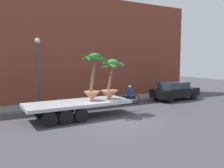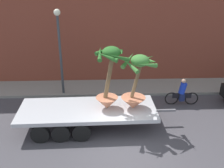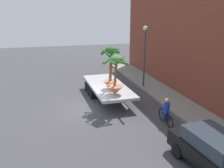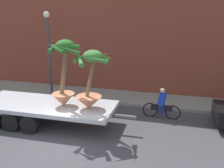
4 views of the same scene
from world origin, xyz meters
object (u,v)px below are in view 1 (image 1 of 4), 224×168
flatbed_trailer (74,105)px  potted_palm_rear (111,81)px  potted_palm_middle (93,77)px  street_lamp (38,64)px  parked_car (175,91)px  cyclist (130,96)px

flatbed_trailer → potted_palm_rear: size_ratio=2.86×
potted_palm_middle → street_lamp: size_ratio=0.61×
flatbed_trailer → parked_car: 10.01m
potted_palm_rear → cyclist: (2.85, 2.11, -1.48)m
flatbed_trailer → cyclist: (5.30, 2.05, -0.11)m
parked_car → street_lamp: (-11.18, 1.59, 2.40)m
potted_palm_rear → parked_car: bearing=14.5°
potted_palm_middle → parked_car: 8.94m
potted_palm_rear → parked_car: potted_palm_rear is taller
flatbed_trailer → potted_palm_middle: size_ratio=2.50×
flatbed_trailer → potted_palm_rear: potted_palm_rear is taller
potted_palm_middle → parked_car: (8.59, 1.89, -1.59)m
flatbed_trailer → street_lamp: street_lamp is taller
flatbed_trailer → street_lamp: (-1.34, 3.44, 2.46)m
potted_palm_rear → street_lamp: size_ratio=0.53×
potted_palm_rear → street_lamp: 5.28m
potted_palm_middle → cyclist: potted_palm_middle is taller
street_lamp → cyclist: bearing=-11.9°
potted_palm_middle → street_lamp: street_lamp is taller
cyclist → street_lamp: (-6.64, 1.39, 2.56)m
potted_palm_rear → cyclist: bearing=36.5°
parked_car → potted_palm_middle: bearing=-167.6°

